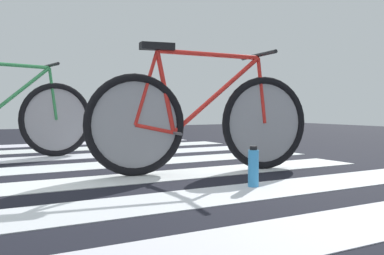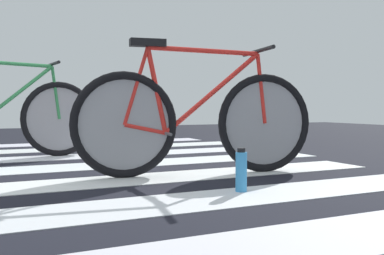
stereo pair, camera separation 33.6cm
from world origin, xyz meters
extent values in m
cube|color=black|center=(0.00, 0.00, 0.01)|extent=(18.00, 14.00, 0.02)
cube|color=silver|center=(0.12, -1.30, 0.02)|extent=(5.20, 0.44, 0.00)
cube|color=silver|center=(-0.11, -0.53, 0.02)|extent=(5.20, 0.44, 0.00)
cube|color=silver|center=(0.06, 0.23, 0.02)|extent=(5.20, 0.44, 0.00)
cube|color=silver|center=(0.01, 0.97, 0.02)|extent=(5.20, 0.44, 0.00)
cube|color=silver|center=(0.06, 1.74, 0.02)|extent=(5.20, 0.44, 0.00)
cube|color=silver|center=(-0.05, 2.49, 0.02)|extent=(5.20, 0.44, 0.00)
torus|color=black|center=(0.62, -0.43, 0.38)|extent=(0.72, 0.17, 0.72)
torus|color=black|center=(1.63, -0.61, 0.38)|extent=(0.72, 0.17, 0.72)
cylinder|color=gray|center=(0.62, -0.43, 0.38)|extent=(0.60, 0.11, 0.61)
cylinder|color=gray|center=(1.63, -0.61, 0.38)|extent=(0.60, 0.11, 0.61)
cylinder|color=red|center=(1.18, -0.53, 0.89)|extent=(0.80, 0.17, 0.05)
cylinder|color=red|center=(1.24, -0.54, 0.60)|extent=(0.70, 0.15, 0.59)
cylinder|color=red|center=(0.84, -0.47, 0.61)|extent=(0.16, 0.06, 0.59)
cylinder|color=red|center=(0.76, -0.46, 0.35)|extent=(0.29, 0.07, 0.09)
cylinder|color=red|center=(0.70, -0.45, 0.64)|extent=(0.19, 0.06, 0.53)
cylinder|color=red|center=(1.60, -0.60, 0.63)|extent=(0.09, 0.04, 0.50)
cube|color=black|center=(0.78, -0.46, 0.93)|extent=(0.25, 0.13, 0.05)
cylinder|color=black|center=(1.57, -0.60, 0.90)|extent=(0.11, 0.52, 0.03)
cylinder|color=#4C4C51|center=(0.90, -0.48, 0.32)|extent=(0.08, 0.34, 0.02)
torus|color=black|center=(0.43, 1.09, 0.38)|extent=(0.72, 0.12, 0.72)
cylinder|color=gray|center=(0.43, 1.09, 0.38)|extent=(0.61, 0.06, 0.61)
cylinder|color=#2D7D46|center=(-0.02, 1.05, 0.89)|extent=(0.80, 0.11, 0.05)
cylinder|color=#2D7D46|center=(0.04, 1.05, 0.60)|extent=(0.70, 0.10, 0.59)
cylinder|color=#2D7D46|center=(0.40, 1.09, 0.63)|extent=(0.09, 0.04, 0.50)
cylinder|color=black|center=(0.37, 1.09, 0.90)|extent=(0.08, 0.52, 0.03)
cylinder|color=#3891D4|center=(1.07, -1.19, 0.13)|extent=(0.06, 0.06, 0.23)
cylinder|color=black|center=(1.07, -1.19, 0.26)|extent=(0.04, 0.04, 0.02)
camera|label=1|loc=(-0.57, -3.32, 0.50)|focal=41.70mm
camera|label=2|loc=(-0.23, -3.32, 0.50)|focal=41.70mm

